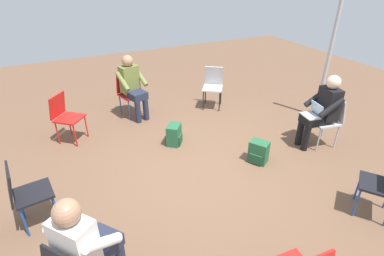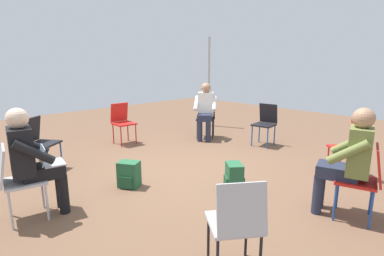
# 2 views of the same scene
# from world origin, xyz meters

# --- Properties ---
(ground_plane) EXTENTS (14.00, 14.00, 0.00)m
(ground_plane) POSITION_xyz_m (0.00, 0.00, 0.00)
(ground_plane) COLOR brown
(chair_southwest) EXTENTS (0.57, 0.58, 0.85)m
(chair_southwest) POSITION_xyz_m (-1.35, -1.92, 0.50)
(chair_southwest) COLOR #B7B7BC
(chair_southwest) RESTS_ON ground
(chair_south) EXTENTS (0.49, 0.53, 0.85)m
(chair_south) POSITION_xyz_m (0.36, -2.31, 0.50)
(chair_south) COLOR red
(chair_south) RESTS_ON ground
(chair_west) EXTENTS (0.50, 0.47, 0.85)m
(chair_west) POSITION_xyz_m (-2.32, 0.26, 0.50)
(chair_west) COLOR #B7B7BC
(chair_west) RESTS_ON ground
(chair_east) EXTENTS (0.49, 0.45, 0.85)m
(chair_east) POSITION_xyz_m (2.22, 0.08, 0.50)
(chair_east) COLOR black
(chair_east) RESTS_ON ground
(chair_north) EXTENTS (0.42, 0.46, 0.85)m
(chair_north) POSITION_xyz_m (0.17, 2.24, 0.50)
(chair_north) COLOR red
(chair_north) RESTS_ON ground
(chair_northeast) EXTENTS (0.58, 0.58, 0.85)m
(chair_northeast) POSITION_xyz_m (1.83, 1.40, 0.50)
(chair_northeast) COLOR black
(chair_northeast) RESTS_ON ground
(chair_northwest) EXTENTS (0.57, 0.58, 0.85)m
(chair_northwest) POSITION_xyz_m (-1.62, 1.77, 0.50)
(chair_northwest) COLOR black
(chair_northwest) RESTS_ON ground
(chair_southeast) EXTENTS (0.59, 0.58, 0.85)m
(chair_southeast) POSITION_xyz_m (1.61, -1.77, 0.50)
(chair_southeast) COLOR red
(chair_southeast) RESTS_ON ground
(person_with_laptop) EXTENTS (0.57, 0.55, 1.24)m
(person_with_laptop) POSITION_xyz_m (-2.15, 0.23, 0.69)
(person_with_laptop) COLOR black
(person_with_laptop) RESTS_ON ground
(person_in_olive) EXTENTS (0.58, 0.59, 1.24)m
(person_in_olive) POSITION_xyz_m (0.31, -2.15, 0.69)
(person_in_olive) COLOR #23283D
(person_in_olive) RESTS_ON ground
(person_in_white) EXTENTS (0.63, 0.63, 1.24)m
(person_in_white) POSITION_xyz_m (1.70, 1.30, 0.69)
(person_in_white) COLOR #23283D
(person_in_white) RESTS_ON ground
(backpack_near_laptop_user) EXTENTS (0.32, 0.34, 0.36)m
(backpack_near_laptop_user) POSITION_xyz_m (-0.98, 0.21, 0.16)
(backpack_near_laptop_user) COLOR #235B38
(backpack_near_laptop_user) RESTS_ON ground
(backpack_by_empty_chair) EXTENTS (0.33, 0.34, 0.36)m
(backpack_by_empty_chair) POSITION_xyz_m (0.01, -0.85, 0.16)
(backpack_by_empty_chair) COLOR #235B38
(backpack_by_empty_chair) RESTS_ON ground
(tent_pole_near) EXTENTS (0.07, 0.07, 2.31)m
(tent_pole_near) POSITION_xyz_m (2.77, 2.20, 1.15)
(tent_pole_near) COLOR #B2B2B7
(tent_pole_near) RESTS_ON ground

